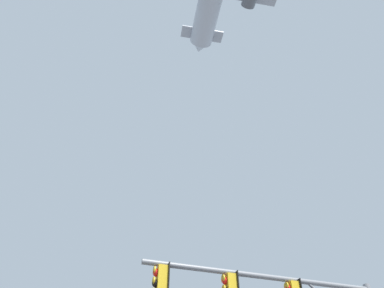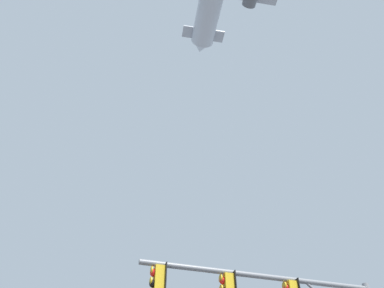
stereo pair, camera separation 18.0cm
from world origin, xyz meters
The scene contains 0 objects.
Camera 1 is at (-0.27, -4.06, 1.58)m, focal length 34.71 mm.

